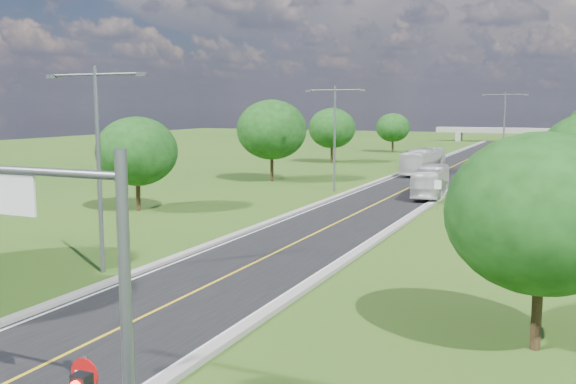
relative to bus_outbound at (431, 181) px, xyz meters
The scene contains 18 objects.
ground 15.32m from the bus_outbound, 102.11° to the left, with size 260.00×260.00×0.00m, color #285116.
road 21.20m from the bus_outbound, 98.70° to the left, with size 8.00×150.00×0.06m, color black.
curb_left 22.24m from the bus_outbound, 109.61° to the left, with size 0.50×150.00×0.22m, color gray.
curb_right 20.98m from the bus_outbound, 87.13° to the left, with size 0.50×150.00×0.22m, color gray.
signal_mast 46.22m from the bus_outbound, 89.40° to the right, with size 8.54×0.33×7.20m.
speed_limit_sign 7.38m from the bus_outbound, 74.27° to the right, with size 0.55×0.09×2.40m.
overpass 94.97m from the bus_outbound, 91.93° to the left, with size 30.00×3.00×3.20m.
streetlight_near_left 34.64m from the bus_outbound, 105.54° to the right, with size 5.90×0.25×10.00m.
streetlight_mid_left 10.26m from the bus_outbound, behind, with size 5.90×0.25×10.00m.
streetlight_far_right 33.34m from the bus_outbound, 85.14° to the left, with size 5.90×0.25×10.00m.
tree_lb 25.90m from the bus_outbound, 138.34° to the right, with size 6.30×6.30×7.33m.
tree_lc 19.31m from the bus_outbound, 164.89° to the left, with size 7.56×7.56×8.79m.
tree_ld 35.45m from the bus_outbound, 124.94° to the left, with size 6.72×6.72×7.82m.
tree_le 55.87m from the bus_outbound, 108.50° to the left, with size 5.88×5.88×6.84m.
tree_ra 36.85m from the bus_outbound, 72.89° to the right, with size 6.30×6.30×7.33m.
tree_re 56.13m from the bus_outbound, 78.37° to the left, with size 5.46×5.46×6.35m.
bus_outbound is the anchor object (origin of this frame).
bus_inbound 18.91m from the bus_outbound, 104.39° to the left, with size 2.55×10.91×3.04m, color silver.
Camera 1 is at (14.89, -12.27, 8.14)m, focal length 40.00 mm.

